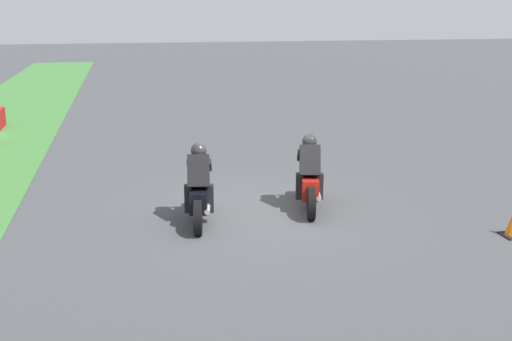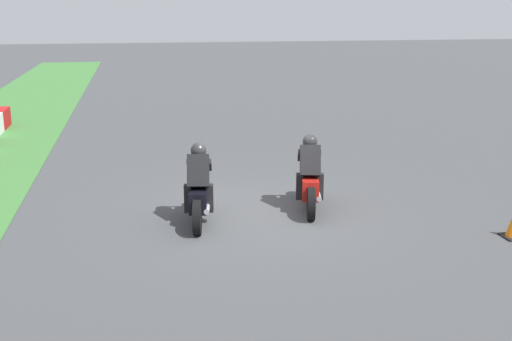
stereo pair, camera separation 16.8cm
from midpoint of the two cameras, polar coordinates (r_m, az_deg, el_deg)
ground_plane at (r=12.49m, az=-0.31°, el=-3.87°), size 120.00×120.00×0.00m
rider_lane_a at (r=12.63m, az=4.48°, el=-0.74°), size 2.02×0.64×1.51m
rider_lane_b at (r=11.86m, az=-5.57°, el=-1.80°), size 2.04×0.60×1.51m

